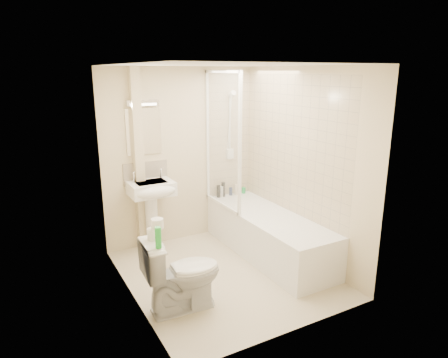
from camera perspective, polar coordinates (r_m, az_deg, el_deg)
floor at (r=4.89m, az=0.15°, el=-13.37°), size 2.50×2.50×0.00m
wall_back at (r=5.54m, az=-6.13°, el=3.24°), size 2.20×0.02×2.40m
wall_left at (r=4.05m, az=-13.60°, el=-1.57°), size 0.02×2.50×2.40m
wall_right at (r=5.06m, az=11.14°, el=1.89°), size 0.02×2.50×2.40m
ceiling at (r=4.30m, az=0.17°, el=16.02°), size 2.20×2.50×0.02m
tile_back at (r=5.82m, az=0.71°, el=6.14°), size 0.70×0.01×1.75m
tile_right at (r=5.15m, az=9.74°, el=4.76°), size 0.01×2.10×1.75m
pipe_boxing at (r=5.28m, az=-12.08°, el=2.41°), size 0.12×0.12×2.40m
splashback at (r=5.40m, az=-11.12°, el=0.87°), size 0.60×0.02×0.30m
mirror at (r=5.29m, az=-11.42°, el=6.65°), size 0.46×0.01×0.60m
strip_light at (r=5.23m, az=-11.56°, el=10.63°), size 0.42×0.07×0.07m
bathtub at (r=5.28m, az=6.28°, el=-7.74°), size 0.70×2.10×0.55m
shower_screen at (r=5.27m, az=-0.25°, el=5.47°), size 0.04×0.92×1.80m
shower_fixture at (r=5.76m, az=0.92°, el=7.27°), size 0.10×0.16×0.99m
pedestal_sink at (r=5.26m, az=-10.21°, el=-2.48°), size 0.56×0.51×1.09m
bottle_black_a at (r=5.82m, az=-0.80°, el=-1.77°), size 0.05×0.05×0.18m
bottle_white_a at (r=5.85m, az=-0.35°, el=-1.79°), size 0.05×0.05×0.16m
bottle_black_b at (r=5.85m, az=-0.11°, el=-1.49°), size 0.05×0.05×0.22m
bottle_blue at (r=5.93m, az=0.96°, el=-1.77°), size 0.05×0.05×0.12m
bottle_cream at (r=5.97m, az=1.75°, el=-1.48°), size 0.06×0.06×0.16m
bottle_white_b at (r=5.98m, az=1.85°, el=-1.51°), size 0.05×0.05×0.14m
bottle_green at (r=6.04m, az=2.81°, el=-1.61°), size 0.06×0.06×0.09m
toilet at (r=4.10m, az=-6.00°, el=-13.23°), size 0.53×0.82×0.79m
toilet_roll_lower at (r=3.88m, az=-10.18°, el=-7.74°), size 0.10×0.10×0.11m
toilet_roll_upper at (r=3.85m, az=-9.51°, el=-6.29°), size 0.12×0.12×0.09m
green_bottle at (r=3.68m, az=-9.38°, el=-8.26°), size 0.06×0.06×0.20m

